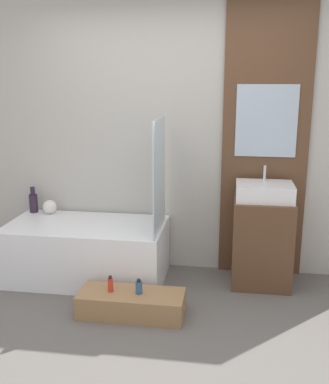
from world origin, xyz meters
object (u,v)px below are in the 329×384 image
Objects in this scene: bottle_soap_secondary at (139,287)px; wooden_step_bench at (131,304)px; vase_round_light at (50,207)px; bottle_soap_primary at (110,285)px; bathtub at (87,251)px; vase_tall_dark at (33,202)px; sink at (265,192)px.

wooden_step_bench is at bearing 180.00° from bottle_soap_secondary.
bottle_soap_secondary is at bearing 0.00° from wooden_step_bench.
vase_round_light is 1.04× the size of bottle_soap_primary.
vase_round_light reaches higher than bottle_soap_primary.
bathtub reaches higher than bottle_soap_secondary.
vase_tall_dark is 1.87× the size of vase_round_light.
vase_tall_dark reaches higher than bathtub.
bathtub is 0.80m from vase_tall_dark.
vase_tall_dark is at bearing 175.82° from sink.
sink is 2.28m from vase_tall_dark.
vase_tall_dark is (-1.21, 0.91, 0.55)m from wooden_step_bench.
sink is at bearing 35.46° from wooden_step_bench.
vase_tall_dark reaches higher than wooden_step_bench.
bottle_soap_primary is (-0.17, 0.00, 0.15)m from wooden_step_bench.
wooden_step_bench is 0.16m from bottle_soap_secondary.
bathtub is 2.93× the size of sink.
wooden_step_bench is at bearing -37.20° from vase_tall_dark.
wooden_step_bench is (0.56, -0.62, -0.18)m from bathtub.
sink is (1.05, 0.75, 0.78)m from wooden_step_bench.
bottle_soap_primary is at bearing -57.51° from bathtub.
bottle_soap_secondary reaches higher than wooden_step_bench.
bottle_soap_primary is at bearing -148.46° from sink.
vase_round_light is at bearing 176.21° from sink.
bathtub is at bearing 132.24° from wooden_step_bench.
bottle_soap_primary is at bearing -46.08° from vase_round_light.
bottle_soap_primary is (1.04, -0.91, -0.39)m from vase_tall_dark.
bathtub is at bearing -24.57° from vase_tall_dark.
bathtub is 0.88m from bottle_soap_secondary.
vase_tall_dark is at bearing 142.80° from wooden_step_bench.
bottle_soap_secondary is at bearing 0.00° from bottle_soap_primary.
vase_tall_dark reaches higher than bottle_soap_secondary.
bottle_soap_secondary is (0.23, 0.00, -0.01)m from bottle_soap_primary.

